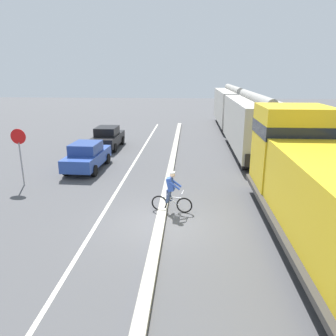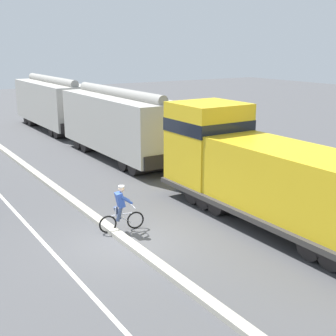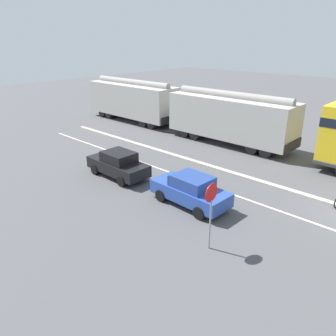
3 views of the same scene
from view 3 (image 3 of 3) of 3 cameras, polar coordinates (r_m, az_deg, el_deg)
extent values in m
cube|color=#B2AD9E|center=(20.34, 14.33, -1.89)|extent=(0.36, 36.00, 0.16)
cube|color=silver|center=(18.45, 10.66, -4.34)|extent=(0.14, 36.00, 0.01)
cube|color=#AAA8A0|center=(26.57, 10.79, 8.66)|extent=(2.90, 10.40, 3.10)
cylinder|color=gray|center=(26.25, 11.06, 12.34)|extent=(0.60, 9.88, 0.60)
cube|color=black|center=(29.88, 2.06, 8.10)|extent=(2.61, 0.10, 0.70)
cube|color=black|center=(24.61, 20.93, 3.64)|extent=(2.61, 0.10, 0.70)
cylinder|color=black|center=(29.09, 4.26, 6.66)|extent=(2.46, 0.90, 0.90)
cylinder|color=black|center=(28.45, 6.00, 6.25)|extent=(2.46, 0.90, 0.90)
cylinder|color=black|center=(25.75, 15.54, 3.89)|extent=(2.46, 0.90, 0.90)
cylinder|color=black|center=(25.30, 17.72, 3.34)|extent=(2.46, 0.90, 0.90)
cube|color=#A8A69E|center=(34.02, -6.21, 11.74)|extent=(2.90, 10.40, 3.10)
cylinder|color=gray|center=(33.77, -6.33, 14.63)|extent=(0.60, 9.88, 0.60)
cube|color=black|center=(38.29, -11.44, 10.73)|extent=(2.61, 0.10, 0.70)
cube|color=black|center=(30.58, 0.48, 8.43)|extent=(2.61, 0.10, 0.70)
cylinder|color=black|center=(37.22, -10.01, 9.74)|extent=(2.46, 0.90, 0.90)
cylinder|color=black|center=(36.37, -8.93, 9.52)|extent=(2.46, 0.90, 0.90)
cylinder|color=black|center=(32.44, -2.93, 8.28)|extent=(2.46, 0.90, 0.90)
cylinder|color=black|center=(31.69, -1.52, 7.97)|extent=(2.46, 0.90, 0.90)
cube|color=#28479E|center=(16.74, 3.84, -4.28)|extent=(1.85, 4.26, 0.70)
cube|color=navy|center=(16.38, 4.29, -2.40)|extent=(1.57, 1.95, 0.60)
cube|color=#1E232D|center=(17.01, 1.74, -1.58)|extent=(1.43, 0.17, 0.51)
cylinder|color=black|center=(17.17, -1.26, -4.83)|extent=(0.24, 0.65, 0.64)
cylinder|color=black|center=(18.22, 2.41, -3.21)|extent=(0.24, 0.65, 0.64)
cylinder|color=black|center=(15.62, 5.46, -7.83)|extent=(0.24, 0.65, 0.64)
cylinder|color=black|center=(16.76, 9.01, -5.83)|extent=(0.24, 0.65, 0.64)
cube|color=black|center=(20.30, -8.71, 0.32)|extent=(1.75, 4.22, 0.70)
cube|color=black|center=(19.96, -8.55, 1.95)|extent=(1.52, 1.92, 0.60)
cube|color=#1E232D|center=(20.74, -10.26, 2.45)|extent=(1.43, 0.14, 0.51)
cylinder|color=black|center=(20.99, -12.59, -0.27)|extent=(0.23, 0.64, 0.64)
cylinder|color=black|center=(21.85, -9.12, 0.89)|extent=(0.23, 0.64, 0.64)
cylinder|color=black|center=(19.02, -8.11, -2.30)|extent=(0.23, 0.64, 0.64)
cylinder|color=black|center=(19.97, -4.52, -0.94)|extent=(0.23, 0.64, 0.64)
cylinder|color=gray|center=(13.28, 7.33, -9.79)|extent=(0.07, 0.07, 2.20)
cylinder|color=red|center=(12.62, 7.55, -4.33)|extent=(0.76, 0.03, 0.76)
cylinder|color=white|center=(12.62, 7.50, -4.31)|extent=(0.48, 0.01, 0.48)
camera|label=1|loc=(19.92, 68.15, 0.93)|focal=35.00mm
camera|label=2|loc=(14.70, 88.03, -5.12)|focal=50.00mm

